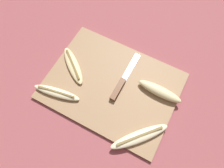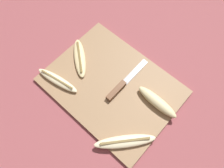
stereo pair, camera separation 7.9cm
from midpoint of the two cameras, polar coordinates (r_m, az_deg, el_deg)
The scene contains 7 objects.
ground_plane at distance 0.81m, azimuth 2.77°, elevation -0.95°, with size 4.00×4.00×0.00m, color #93474C.
cutting_board at distance 0.81m, azimuth 2.79°, elevation -0.78°, with size 0.47×0.36×0.01m.
knife at distance 0.80m, azimuth 5.02°, elevation -0.96°, with size 0.02×0.22×0.02m.
banana_bright_far at distance 0.74m, azimuth 6.57°, elevation -15.06°, with size 0.17×0.18×0.02m.
banana_pale_long at distance 0.82m, azimuth -11.41°, elevation 0.64°, with size 0.18×0.07×0.02m.
banana_soft_right at distance 0.79m, azimuth 14.55°, elevation -4.87°, with size 0.17×0.04×0.03m.
banana_ripe_center at distance 0.85m, azimuth -5.64°, elevation 6.69°, with size 0.16×0.14×0.02m.
Camera 2 is at (0.22, -0.24, 0.75)m, focal length 35.00 mm.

